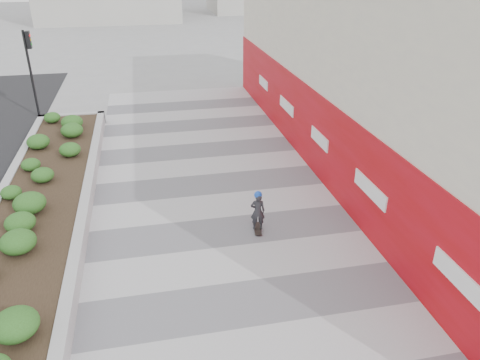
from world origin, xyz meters
name	(u,v)px	position (x,y,z in m)	size (l,w,h in m)	color
walkway	(240,272)	(0.00, 3.00, 0.01)	(8.00, 36.00, 0.01)	#A8A8AD
building	(394,59)	(6.98, 8.98, 3.98)	(6.04, 24.08, 8.00)	silver
planter	(40,205)	(-5.50, 7.00, 0.42)	(3.00, 18.00, 0.90)	#9E9EA0
traffic_signal_near	(30,61)	(-7.23, 17.50, 2.76)	(0.33, 0.28, 4.20)	black
manhole_cover	(259,269)	(0.50, 3.00, 0.00)	(0.44, 0.44, 0.01)	#595654
skateboarder	(258,211)	(0.92, 4.86, 0.67)	(0.47, 0.74, 1.32)	beige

